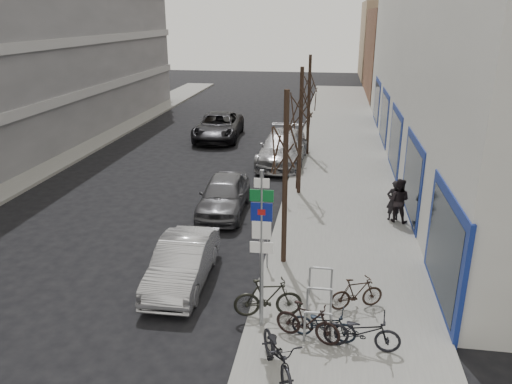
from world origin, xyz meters
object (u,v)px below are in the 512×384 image
(bike_mid_inner, at_px, (268,298))
(bike_far_curb, at_px, (362,328))
(meter_back, at_px, (296,152))
(parked_car_mid, at_px, (224,195))
(highway_sign_pole, at_px, (262,241))
(tree_mid, at_px, (301,102))
(tree_near, at_px, (286,138))
(lane_car, at_px, (218,126))
(bike_near_left, at_px, (278,351))
(meter_front, at_px, (267,245))
(bike_far_inner, at_px, (357,293))
(bike_near_right, at_px, (308,321))
(pedestrian_near, at_px, (394,200))
(pedestrian_far, at_px, (399,200))
(meter_mid, at_px, (285,186))
(parked_car_back, at_px, (283,148))
(bike_rack, at_px, (319,299))
(bike_mid_curb, at_px, (324,321))
(parked_car_front, at_px, (182,263))
(tree_far, at_px, (310,82))

(bike_mid_inner, height_order, bike_far_curb, bike_far_curb)
(meter_back, xyz_separation_m, parked_car_mid, (-2.35, -6.38, -0.18))
(highway_sign_pole, bearing_deg, tree_mid, 88.86)
(tree_near, bearing_deg, lane_car, 109.55)
(highway_sign_pole, distance_m, bike_near_left, 2.51)
(meter_back, bearing_deg, meter_front, -90.00)
(meter_front, bearing_deg, bike_far_inner, -35.62)
(bike_near_right, distance_m, bike_far_curb, 1.26)
(meter_back, xyz_separation_m, bike_far_inner, (2.61, -12.87, -0.31))
(pedestrian_near, relative_size, pedestrian_far, 0.92)
(meter_mid, relative_size, bike_near_right, 0.78)
(parked_car_mid, relative_size, parked_car_back, 0.75)
(meter_mid, xyz_separation_m, pedestrian_near, (4.17, -1.03, 0.01))
(meter_front, height_order, parked_car_mid, parked_car_mid)
(highway_sign_pole, distance_m, bike_rack, 2.36)
(bike_far_inner, xyz_separation_m, lane_car, (-7.96, 18.70, 0.20))
(meter_front, xyz_separation_m, bike_mid_inner, (0.36, -2.59, -0.23))
(bike_rack, bearing_deg, parked_car_back, 99.50)
(pedestrian_far, bearing_deg, meter_mid, 4.45)
(bike_mid_curb, relative_size, pedestrian_far, 0.92)
(bike_far_inner, bearing_deg, meter_front, 32.28)
(bike_mid_inner, xyz_separation_m, pedestrian_far, (3.96, 6.94, 0.31))
(bike_mid_curb, bearing_deg, lane_car, 28.81)
(meter_front, bearing_deg, lane_car, 107.63)
(bike_near_right, relative_size, parked_car_mid, 0.38)
(tree_mid, distance_m, parked_car_mid, 4.98)
(bike_near_left, bearing_deg, bike_near_right, 43.02)
(parked_car_front, distance_m, pedestrian_near, 8.55)
(parked_car_front, relative_size, lane_car, 0.70)
(bike_far_curb, distance_m, lane_car, 21.93)
(bike_rack, xyz_separation_m, bike_far_curb, (1.02, -1.17, 0.03))
(pedestrian_near, xyz_separation_m, pedestrian_far, (0.15, -0.12, 0.07))
(tree_far, bearing_deg, bike_far_inner, -82.01)
(bike_near_left, bearing_deg, tree_far, 67.41)
(tree_near, bearing_deg, meter_front, -131.99)
(bike_rack, bearing_deg, tree_near, 112.48)
(tree_near, height_order, meter_back, tree_near)
(meter_front, xyz_separation_m, meter_mid, (0.00, 5.50, 0.00))
(tree_mid, bearing_deg, pedestrian_near, -34.20)
(tree_near, height_order, bike_mid_curb, tree_near)
(highway_sign_pole, height_order, pedestrian_far, highway_sign_pole)
(meter_front, bearing_deg, pedestrian_near, 46.96)
(meter_back, relative_size, parked_car_front, 0.31)
(bike_rack, relative_size, parked_car_mid, 0.52)
(bike_far_inner, bearing_deg, bike_near_right, 120.48)
(meter_mid, height_order, bike_near_right, meter_mid)
(meter_front, distance_m, bike_near_left, 4.82)
(pedestrian_far, bearing_deg, tree_far, -47.72)
(meter_back, xyz_separation_m, lane_car, (-5.35, 5.84, -0.11))
(bike_near_right, bearing_deg, tree_mid, 23.10)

